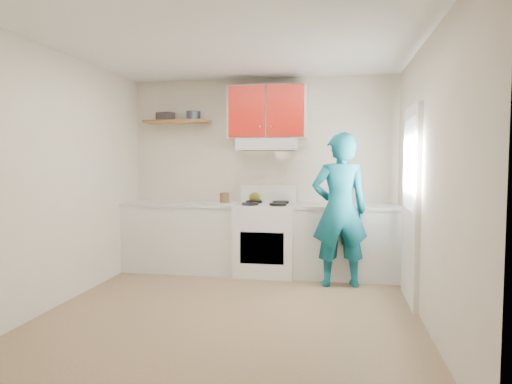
% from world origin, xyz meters
% --- Properties ---
extents(floor, '(3.80, 3.80, 0.00)m').
position_xyz_m(floor, '(0.00, 0.00, 0.00)').
color(floor, brown).
rests_on(floor, ground).
extents(ceiling, '(3.60, 3.80, 0.04)m').
position_xyz_m(ceiling, '(0.00, 0.00, 2.60)').
color(ceiling, white).
rests_on(ceiling, floor).
extents(back_wall, '(3.60, 0.04, 2.60)m').
position_xyz_m(back_wall, '(0.00, 1.90, 1.30)').
color(back_wall, beige).
rests_on(back_wall, floor).
extents(front_wall, '(3.60, 0.04, 2.60)m').
position_xyz_m(front_wall, '(0.00, -1.90, 1.30)').
color(front_wall, beige).
rests_on(front_wall, floor).
extents(left_wall, '(0.04, 3.80, 2.60)m').
position_xyz_m(left_wall, '(-1.80, 0.00, 1.30)').
color(left_wall, beige).
rests_on(left_wall, floor).
extents(right_wall, '(0.04, 3.80, 2.60)m').
position_xyz_m(right_wall, '(1.80, 0.00, 1.30)').
color(right_wall, beige).
rests_on(right_wall, floor).
extents(door, '(0.05, 0.85, 2.05)m').
position_xyz_m(door, '(1.78, 0.70, 1.02)').
color(door, white).
rests_on(door, floor).
extents(door_glass, '(0.01, 0.55, 0.95)m').
position_xyz_m(door_glass, '(1.75, 0.70, 1.45)').
color(door_glass, white).
rests_on(door_glass, door).
extents(counter_left, '(1.52, 0.60, 0.90)m').
position_xyz_m(counter_left, '(-1.04, 1.60, 0.45)').
color(counter_left, silver).
rests_on(counter_left, floor).
extents(counter_right, '(1.32, 0.60, 0.90)m').
position_xyz_m(counter_right, '(1.14, 1.60, 0.45)').
color(counter_right, silver).
rests_on(counter_right, floor).
extents(stove, '(0.76, 0.65, 0.92)m').
position_xyz_m(stove, '(0.10, 1.57, 0.46)').
color(stove, white).
rests_on(stove, floor).
extents(range_hood, '(0.76, 0.44, 0.15)m').
position_xyz_m(range_hood, '(0.10, 1.68, 1.70)').
color(range_hood, silver).
rests_on(range_hood, back_wall).
extents(upper_cabinets, '(1.02, 0.33, 0.70)m').
position_xyz_m(upper_cabinets, '(0.10, 1.73, 2.12)').
color(upper_cabinets, red).
rests_on(upper_cabinets, back_wall).
extents(shelf, '(0.90, 0.30, 0.04)m').
position_xyz_m(shelf, '(-1.15, 1.75, 2.02)').
color(shelf, brown).
rests_on(shelf, back_wall).
extents(books, '(0.25, 0.22, 0.11)m').
position_xyz_m(books, '(-1.34, 1.77, 2.09)').
color(books, '#393235').
rests_on(books, shelf).
extents(tin, '(0.21, 0.21, 0.12)m').
position_xyz_m(tin, '(-0.92, 1.73, 2.10)').
color(tin, '#333D4C').
rests_on(tin, shelf).
extents(kettle, '(0.22, 0.22, 0.14)m').
position_xyz_m(kettle, '(-0.09, 1.83, 0.99)').
color(kettle, olive).
rests_on(kettle, stove).
extents(crock, '(0.17, 0.17, 0.15)m').
position_xyz_m(crock, '(-0.48, 1.69, 0.98)').
color(crock, '#48381F').
rests_on(crock, counter_left).
extents(cutting_board, '(0.37, 0.30, 0.02)m').
position_xyz_m(cutting_board, '(1.10, 1.49, 0.91)').
color(cutting_board, olive).
rests_on(cutting_board, counter_right).
extents(silicone_mat, '(0.33, 0.28, 0.01)m').
position_xyz_m(silicone_mat, '(1.35, 1.52, 0.90)').
color(silicone_mat, red).
rests_on(silicone_mat, counter_right).
extents(person, '(0.73, 0.55, 1.81)m').
position_xyz_m(person, '(1.04, 1.17, 0.91)').
color(person, '#0B586A').
rests_on(person, floor).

